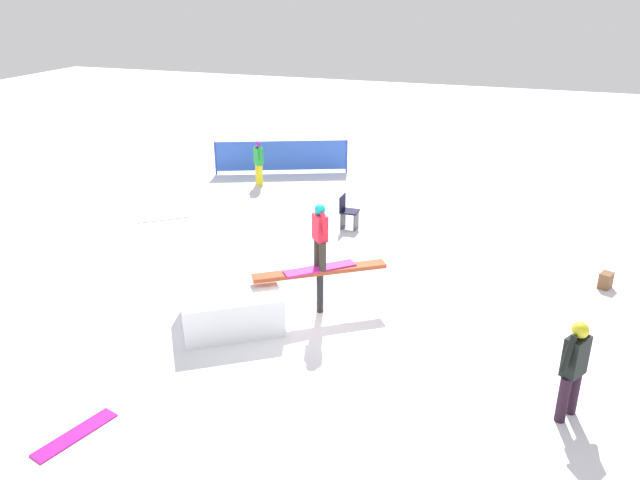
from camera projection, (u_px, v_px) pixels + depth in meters
The scene contains 11 objects.
ground_plane at pixel (320, 311), 12.22m from camera, with size 60.00×60.00×0.00m, color white.
rail_feature at pixel (320, 276), 11.92m from camera, with size 2.32×1.69×0.92m.
snow_kicker_ramp at pixel (230, 306), 11.66m from camera, with size 1.80×1.50×0.73m, color white.
main_rider_on_rail at pixel (320, 238), 11.62m from camera, with size 1.24×1.16×1.31m.
bystander_green at pixel (258, 161), 19.50m from camera, with size 0.50×0.47×1.42m.
bystander_black at pixel (574, 365), 8.93m from camera, with size 0.46×0.67×1.60m.
loose_snowboard_magenta at pixel (75, 435), 8.88m from camera, with size 1.26×0.28×0.02m, color #C7198E.
loose_snowboard_white at pixel (165, 218), 16.99m from camera, with size 1.50×0.28×0.02m, color silver.
folding_chair at pixel (348, 213), 16.21m from camera, with size 0.44×0.44×0.88m.
backpack_on_snow at pixel (606, 280), 13.10m from camera, with size 0.30×0.22×0.34m, color brown.
safety_fence at pixel (281, 156), 20.79m from camera, with size 4.10×1.74×1.10m.
Camera 1 is at (3.48, -10.17, 5.98)m, focal length 35.00 mm.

